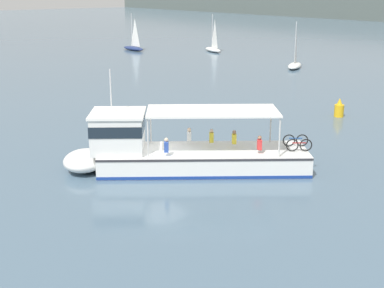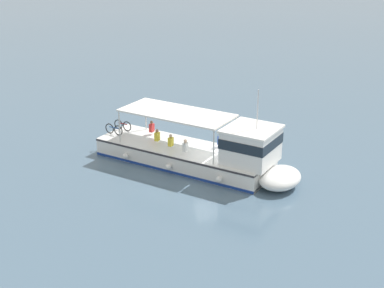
{
  "view_description": "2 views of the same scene",
  "coord_description": "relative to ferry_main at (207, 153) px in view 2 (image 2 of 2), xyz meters",
  "views": [
    {
      "loc": [
        22.7,
        -15.28,
        9.3
      ],
      "look_at": [
        1.1,
        1.34,
        1.4
      ],
      "focal_mm": 51.13,
      "sensor_mm": 36.0,
      "label": 1
    },
    {
      "loc": [
        -28.44,
        3.97,
        13.02
      ],
      "look_at": [
        1.1,
        1.34,
        1.4
      ],
      "focal_mm": 50.55,
      "sensor_mm": 36.0,
      "label": 2
    }
  ],
  "objects": [
    {
      "name": "ground_plane",
      "position": [
        -0.5,
        -0.53,
        -1.02
      ],
      "size": [
        400.0,
        400.0,
        0.0
      ],
      "primitive_type": "plane",
      "color": "slate"
    },
    {
      "name": "ferry_main",
      "position": [
        0.0,
        0.0,
        0.0
      ],
      "size": [
        10.0,
        12.08,
        5.32
      ],
      "color": "white",
      "rests_on": "ground"
    }
  ]
}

